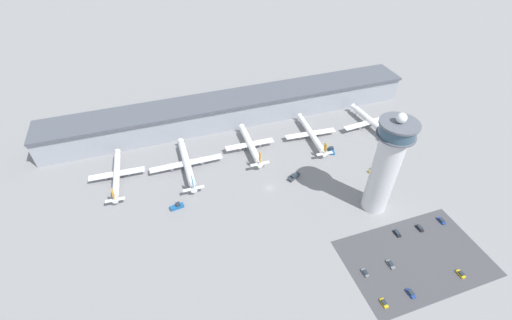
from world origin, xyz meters
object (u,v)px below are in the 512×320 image
airplane_gate_alpha (117,174)px  car_yellow_taxi (420,228)px  service_truck_fuel (374,170)px  car_blue_compact (441,221)px  car_silver_sedan (391,264)px  car_navy_sedan (411,293)px  car_black_suv (365,273)px  airplane_gate_charlie (250,144)px  car_maroon_suv (384,303)px  control_tower (386,165)px  airplane_gate_delta (311,134)px  service_truck_baggage (294,177)px  airplane_gate_bravo (187,163)px  airplane_gate_echo (372,122)px  service_truck_water (332,150)px  car_white_wagon (461,274)px  service_truck_catering (177,206)px

airplane_gate_alpha → car_yellow_taxi: bearing=-31.1°
service_truck_fuel → car_blue_compact: service_truck_fuel is taller
service_truck_fuel → car_silver_sedan: size_ratio=1.51×
service_truck_fuel → car_silver_sedan: bearing=-116.7°
car_yellow_taxi → car_navy_sedan: size_ratio=0.98×
car_black_suv → car_yellow_taxi: bearing=18.1°
airplane_gate_charlie → car_maroon_suv: (20.65, -110.84, -3.97)m
control_tower → car_yellow_taxi: 36.70m
car_maroon_suv → car_black_suv: 14.14m
car_yellow_taxi → car_blue_compact: car_blue_compact is taller
airplane_gate_delta → service_truck_baggage: size_ratio=5.15×
car_maroon_suv → service_truck_baggage: bearing=93.7°
airplane_gate_bravo → car_yellow_taxi: (99.11, -79.37, -3.54)m
service_truck_baggage → car_blue_compact: size_ratio=1.90×
airplane_gate_echo → car_yellow_taxi: airplane_gate_echo is taller
service_truck_water → car_black_suv: size_ratio=1.77×
car_yellow_taxi → car_black_suv: (-38.31, -12.51, -0.05)m
airplane_gate_echo → car_maroon_suv: size_ratio=10.92×
airplane_gate_charlie → car_navy_sedan: bearing=-73.2°
control_tower → car_black_suv: size_ratio=13.88×
service_truck_baggage → car_white_wagon: 90.11m
service_truck_fuel → car_white_wagon: service_truck_fuel is taller
control_tower → airplane_gate_echo: size_ratio=1.28×
airplane_gate_bravo → airplane_gate_echo: airplane_gate_echo is taller
airplane_gate_bravo → car_white_wagon: size_ratio=11.32×
airplane_gate_delta → service_truck_fuel: size_ratio=6.25×
control_tower → car_silver_sedan: control_tower is taller
car_silver_sedan → car_maroon_suv: bearing=-132.9°
service_truck_fuel → car_black_suv: bearing=-126.4°
airplane_gate_charlie → airplane_gate_delta: size_ratio=0.92×
service_truck_catering → car_navy_sedan: service_truck_catering is taller
car_yellow_taxi → car_white_wagon: (0.39, -26.15, 0.01)m
car_white_wagon → car_blue_compact: bearing=64.3°
car_maroon_suv → airplane_gate_delta: bearing=79.6°
service_truck_baggage → airplane_gate_delta: bearing=50.6°
car_navy_sedan → car_blue_compact: size_ratio=0.96×
car_white_wagon → service_truck_water: bearing=97.6°
car_black_suv → car_silver_sedan: bearing=0.1°
airplane_gate_echo → service_truck_baggage: size_ratio=5.14×
airplane_gate_alpha → service_truck_baggage: size_ratio=4.98×
airplane_gate_delta → car_silver_sedan: size_ratio=9.42×
airplane_gate_bravo → car_maroon_suv: (60.58, -106.02, -3.59)m
car_yellow_taxi → airplane_gate_delta: bearing=102.5°
car_silver_sedan → car_maroon_suv: car_silver_sedan is taller
service_truck_fuel → airplane_gate_echo: bearing=59.6°
airplane_gate_charlie → car_yellow_taxi: (59.19, -84.20, -3.91)m
airplane_gate_alpha → airplane_gate_bravo: airplane_gate_bravo is taller
airplane_gate_bravo → service_truck_baggage: (55.45, -26.92, -3.15)m
airplane_gate_delta → service_truck_baggage: bearing=-129.4°
service_truck_catering → car_navy_sedan: bearing=-42.9°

